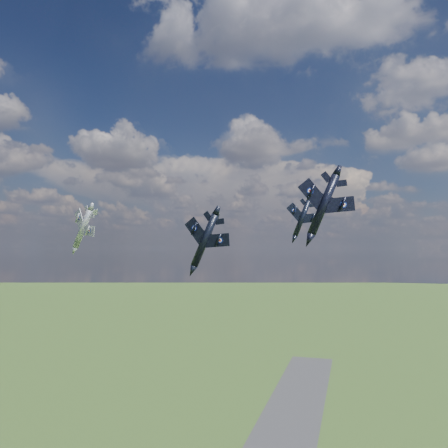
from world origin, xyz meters
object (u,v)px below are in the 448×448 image
(jet_lead_navy, at_px, (205,240))
(jet_right_navy, at_px, (324,205))
(jet_left_silver, at_px, (83,228))
(jet_high_navy, at_px, (302,218))

(jet_lead_navy, xyz_separation_m, jet_right_navy, (26.21, -17.78, 5.21))
(jet_right_navy, xyz_separation_m, jet_left_silver, (-51.36, 10.15, -2.70))
(jet_high_navy, bearing_deg, jet_lead_navy, -151.43)
(jet_high_navy, xyz_separation_m, jet_left_silver, (-44.25, -23.36, -2.92))
(jet_right_navy, distance_m, jet_left_silver, 52.42)
(jet_right_navy, height_order, jet_high_navy, jet_right_navy)
(jet_lead_navy, height_order, jet_right_navy, jet_right_navy)
(jet_lead_navy, bearing_deg, jet_left_silver, -158.28)
(jet_right_navy, height_order, jet_left_silver, jet_right_navy)
(jet_high_navy, distance_m, jet_left_silver, 50.12)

